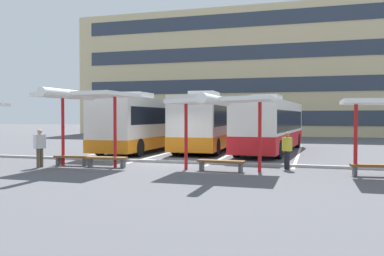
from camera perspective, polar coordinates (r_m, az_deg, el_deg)
ground_plane at (r=19.75m, az=-2.90°, el=-4.82°), size 160.00×160.00×0.00m
terminal_building at (r=54.19m, az=9.56°, el=7.07°), size 43.73×15.49×17.49m
coach_bus_0 at (r=26.29m, az=-6.71°, el=0.51°), size 2.66×10.23×3.66m
coach_bus_1 at (r=26.83m, az=2.30°, el=0.61°), size 3.08×10.56×3.75m
coach_bus_2 at (r=25.97m, az=10.98°, el=0.18°), size 3.40×11.62×3.47m
lane_stripe_0 at (r=27.56m, az=-9.98°, el=-3.00°), size 0.16×14.00×0.01m
lane_stripe_1 at (r=26.10m, az=-2.44°, el=-3.24°), size 0.16×14.00×0.01m
lane_stripe_2 at (r=25.13m, az=5.84°, el=-3.43°), size 0.16×14.00×0.01m
lane_stripe_3 at (r=24.72m, az=14.59°, el=-3.56°), size 0.16×14.00×0.01m
waiting_shelter_1 at (r=18.47m, az=-14.70°, el=4.22°), size 3.60×4.92×3.31m
bench_1 at (r=19.32m, az=-16.39°, el=-4.04°), size 1.61×0.63×0.45m
bench_2 at (r=18.32m, az=-11.82°, el=-4.30°), size 1.85×0.59×0.45m
waiting_shelter_2 at (r=16.44m, az=4.01°, el=3.62°), size 4.07×4.58×3.02m
bench_3 at (r=16.62m, az=4.05°, el=-4.86°), size 1.95×0.53×0.45m
bench_4 at (r=16.65m, az=24.49°, el=-4.99°), size 1.98×0.65×0.45m
platform_kerb at (r=19.60m, az=-3.05°, el=-4.70°), size 44.00×0.24×0.12m
waiting_passenger_0 at (r=17.65m, az=13.09°, el=-2.76°), size 0.44×0.49×1.55m
waiting_passenger_1 at (r=19.00m, az=-20.44°, el=-2.28°), size 0.38×0.53×1.66m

